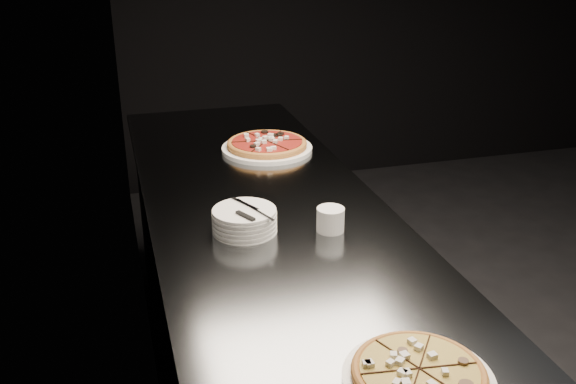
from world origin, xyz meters
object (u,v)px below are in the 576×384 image
object	(u,v)px
pizza_mushroom	(419,375)
cutlery	(248,210)
counter	(270,333)
plate_stack	(244,220)
pizza_tomato	(267,145)
ramekin	(330,219)

from	to	relation	value
pizza_mushroom	cutlery	xyz separation A→B (m)	(-0.17, 0.73, 0.05)
counter	plate_stack	distance (m)	0.52
pizza_tomato	plate_stack	xyz separation A→B (m)	(-0.24, -0.67, 0.01)
plate_stack	cutlery	world-z (taller)	cutlery
pizza_mushroom	plate_stack	world-z (taller)	plate_stack
pizza_tomato	plate_stack	world-z (taller)	plate_stack
counter	plate_stack	size ratio (longest dim) A/B	13.28
counter	pizza_tomato	bearing A→B (deg)	76.32
plate_stack	ramekin	distance (m)	0.25
counter	ramekin	bearing A→B (deg)	-54.91
plate_stack	pizza_tomato	bearing A→B (deg)	70.58
pizza_tomato	cutlery	distance (m)	0.73
pizza_mushroom	plate_stack	size ratio (longest dim) A/B	1.61
pizza_tomato	ramekin	size ratio (longest dim) A/B	4.43
ramekin	pizza_tomato	bearing A→B (deg)	90.13
counter	cutlery	xyz separation A→B (m)	(-0.10, -0.14, 0.53)
pizza_mushroom	plate_stack	bearing A→B (deg)	103.63
pizza_tomato	cutlery	xyz separation A→B (m)	(-0.23, -0.69, 0.05)
pizza_mushroom	pizza_tomato	xyz separation A→B (m)	(0.06, 1.41, 0.00)
cutlery	ramekin	bearing A→B (deg)	-38.74
counter	cutlery	distance (m)	0.56
pizza_mushroom	pizza_tomato	world-z (taller)	pizza_tomato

